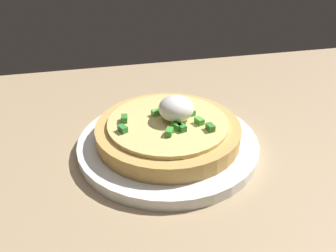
% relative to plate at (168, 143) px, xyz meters
% --- Properties ---
extents(dining_table, '(1.23, 0.85, 0.03)m').
position_rel_plate_xyz_m(dining_table, '(-0.07, 0.09, -0.02)').
color(dining_table, tan).
rests_on(dining_table, ground).
extents(plate, '(0.24, 0.24, 0.02)m').
position_rel_plate_xyz_m(plate, '(0.00, 0.00, 0.00)').
color(plate, white).
rests_on(plate, dining_table).
extents(pizza, '(0.19, 0.19, 0.06)m').
position_rel_plate_xyz_m(pizza, '(-0.00, -0.00, 0.02)').
color(pizza, tan).
rests_on(pizza, plate).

